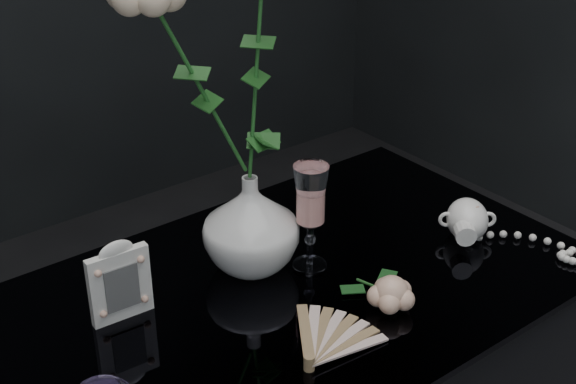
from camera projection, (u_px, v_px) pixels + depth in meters
vase at (251, 223)px, 1.27m from camera, size 0.19×0.19×0.16m
wine_glass at (310, 218)px, 1.26m from camera, size 0.07×0.07×0.18m
picture_frame at (119, 280)px, 1.16m from camera, size 0.10×0.08×0.13m
paper_fan at (309, 361)px, 1.08m from camera, size 0.30×0.27×0.03m
loose_rose at (392, 293)px, 1.19m from camera, size 0.13×0.16×0.05m
pearl_jar at (467, 218)px, 1.37m from camera, size 0.35×0.35×0.07m
roses at (224, 52)px, 1.11m from camera, size 0.27×0.12×0.44m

